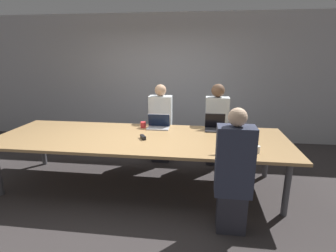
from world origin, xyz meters
name	(u,v)px	position (x,y,z in m)	size (l,w,h in m)	color
ground_plane	(142,185)	(0.00, 0.00, 0.00)	(24.00, 24.00, 0.00)	#383333
curtain_wall	(164,79)	(0.00, 2.37, 1.40)	(12.00, 0.06, 2.80)	#ADADB2
conference_table	(141,140)	(0.00, 0.00, 0.73)	(4.23, 1.43, 0.78)	tan
laptop_far_center	(159,124)	(0.19, 0.49, 0.84)	(0.36, 0.23, 0.23)	#B7B7BC
person_far_center	(161,125)	(0.14, 0.99, 0.69)	(0.40, 0.24, 1.43)	#2D2D38
cup_far_center	(143,125)	(-0.07, 0.49, 0.82)	(0.09, 0.09, 0.09)	red
laptop_near_right	(235,147)	(1.29, -0.46, 0.85)	(0.36, 0.27, 0.26)	gray
person_near_right	(234,174)	(1.24, -0.90, 0.69)	(0.40, 0.24, 1.42)	#2D2D38
cup_near_right	(257,149)	(1.56, -0.44, 0.82)	(0.08, 0.08, 0.09)	white
laptop_far_right	(215,125)	(1.09, 0.51, 0.85)	(0.32, 0.25, 0.26)	#333338
person_far_right	(216,126)	(1.14, 0.98, 0.71)	(0.40, 0.24, 1.46)	#2D2D38
stapler	(143,137)	(0.06, -0.09, 0.80)	(0.11, 0.15, 0.05)	black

